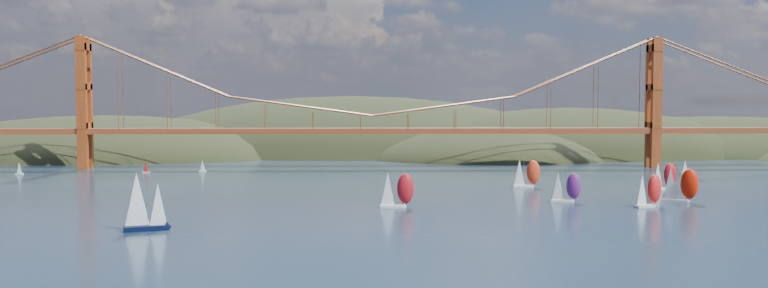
% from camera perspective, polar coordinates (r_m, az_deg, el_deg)
% --- Properties ---
extents(ground, '(1200.00, 1200.00, 0.00)m').
position_cam_1_polar(ground, '(138.30, 0.33, -8.44)').
color(ground, black).
rests_on(ground, ground).
extents(headlands, '(725.00, 225.00, 96.00)m').
position_cam_1_polar(headlands, '(418.59, 5.07, -2.30)').
color(headlands, black).
rests_on(headlands, ground).
extents(bridge, '(552.00, 12.00, 55.00)m').
position_cam_1_polar(bridge, '(315.36, -1.21, 4.03)').
color(bridge, brown).
rests_on(bridge, ground).
extents(sloop_navy, '(9.68, 7.02, 14.22)m').
position_cam_1_polar(sloop_navy, '(170.50, -17.88, -4.23)').
color(sloop_navy, black).
rests_on(sloop_navy, ground).
extents(racer_0, '(9.05, 3.73, 10.37)m').
position_cam_1_polar(racer_0, '(196.99, 0.93, -3.48)').
color(racer_0, white).
rests_on(racer_0, ground).
extents(racer_1, '(8.78, 6.24, 9.85)m').
position_cam_1_polar(racer_1, '(210.13, 19.48, -3.32)').
color(racer_1, silver).
rests_on(racer_1, ground).
extents(racer_2, '(9.65, 6.87, 10.83)m').
position_cam_1_polar(racer_2, '(222.99, 21.59, -2.87)').
color(racer_2, silver).
rests_on(racer_2, ground).
extents(racer_3, '(8.74, 4.78, 9.79)m').
position_cam_1_polar(racer_3, '(252.16, 20.54, -2.27)').
color(racer_3, white).
rests_on(racer_3, ground).
extents(racer_5, '(8.81, 3.55, 10.18)m').
position_cam_1_polar(racer_5, '(247.81, 10.77, -2.17)').
color(racer_5, white).
rests_on(racer_5, ground).
extents(racer_rwb, '(8.35, 4.26, 9.38)m').
position_cam_1_polar(racer_rwb, '(213.65, 13.66, -3.17)').
color(racer_rwb, white).
rests_on(racer_rwb, ground).
extents(distant_boat_1, '(3.00, 2.00, 4.70)m').
position_cam_1_polar(distant_boat_1, '(319.58, -26.04, -1.67)').
color(distant_boat_1, silver).
rests_on(distant_boat_1, ground).
extents(distant_boat_2, '(3.00, 2.00, 4.70)m').
position_cam_1_polar(distant_boat_2, '(307.08, -17.68, -1.68)').
color(distant_boat_2, silver).
rests_on(distant_boat_2, ground).
extents(distant_boat_3, '(3.00, 2.00, 4.70)m').
position_cam_1_polar(distant_boat_3, '(306.45, -13.66, -1.62)').
color(distant_boat_3, silver).
rests_on(distant_boat_3, ground).
extents(distant_boat_4, '(3.00, 2.00, 4.70)m').
position_cam_1_polar(distant_boat_4, '(319.74, 21.96, -1.57)').
color(distant_boat_4, silver).
rests_on(distant_boat_4, ground).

